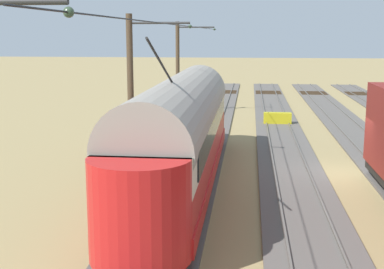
# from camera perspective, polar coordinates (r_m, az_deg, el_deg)

# --- Properties ---
(ground_plane) EXTENTS (220.00, 220.00, 0.00)m
(ground_plane) POSITION_cam_1_polar(r_m,az_deg,el_deg) (23.20, 16.20, -4.25)
(ground_plane) COLOR #937F51
(track_third_siding) EXTENTS (2.80, 80.00, 0.18)m
(track_third_siding) POSITION_cam_1_polar(r_m,az_deg,el_deg) (23.20, 10.67, -3.86)
(track_third_siding) COLOR #56514C
(track_third_siding) RESTS_ON ground
(track_outer_siding) EXTENTS (2.80, 80.00, 0.18)m
(track_outer_siding) POSITION_cam_1_polar(r_m,az_deg,el_deg) (23.27, -0.29, -3.62)
(track_outer_siding) COLOR #56514C
(track_outer_siding) RESTS_ON ground
(vintage_streetcar) EXTENTS (2.65, 17.82, 5.64)m
(vintage_streetcar) POSITION_cam_1_polar(r_m,az_deg,el_deg) (20.12, -1.20, 0.51)
(vintage_streetcar) COLOR red
(vintage_streetcar) RESTS_ON ground
(catenary_pole_foreground) EXTENTS (2.87, 0.28, 6.74)m
(catenary_pole_foreground) POSITION_cam_1_polar(r_m,az_deg,el_deg) (38.34, -1.45, 7.37)
(catenary_pole_foreground) COLOR #423323
(catenary_pole_foreground) RESTS_ON ground
(catenary_pole_mid_near) EXTENTS (2.87, 0.28, 6.74)m
(catenary_pole_mid_near) POSITION_cam_1_polar(r_m,az_deg,el_deg) (23.37, -6.50, 5.04)
(catenary_pole_mid_near) COLOR #423323
(catenary_pole_mid_near) RESTS_ON ground
(overhead_wire_run) EXTENTS (2.66, 34.49, 0.18)m
(overhead_wire_run) POSITION_cam_1_polar(r_m,az_deg,el_deg) (23.54, -0.17, 11.64)
(overhead_wire_run) COLOR black
(overhead_wire_run) RESTS_ON ground
(spare_tie_stack) EXTENTS (2.40, 2.40, 0.54)m
(spare_tie_stack) POSITION_cam_1_polar(r_m,az_deg,el_deg) (23.23, -6.62, -3.17)
(spare_tie_stack) COLOR #382819
(spare_tie_stack) RESTS_ON ground
(track_end_bumper) EXTENTS (1.80, 0.60, 0.80)m
(track_end_bumper) POSITION_cam_1_polar(r_m,az_deg,el_deg) (34.87, 9.26, 1.70)
(track_end_bumper) COLOR #B2A519
(track_end_bumper) RESTS_ON ground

